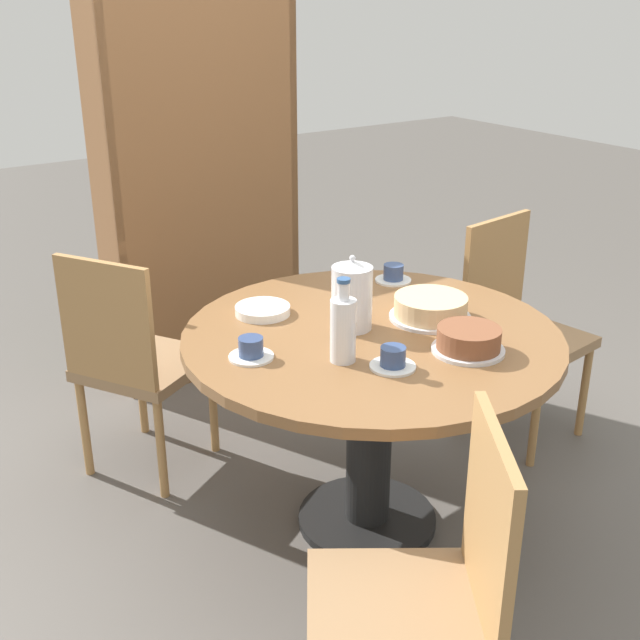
{
  "coord_description": "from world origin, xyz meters",
  "views": [
    {
      "loc": [
        -1.5,
        -1.88,
        1.8
      ],
      "look_at": [
        0.0,
        0.3,
        0.69
      ],
      "focal_mm": 45.0,
      "sensor_mm": 36.0,
      "label": 1
    }
  ],
  "objects_px": {
    "cup_c": "(393,275)",
    "chair_c": "(134,359)",
    "water_bottle": "(343,328)",
    "bookshelf": "(202,206)",
    "coffee_pot": "(352,295)",
    "cake_main": "(430,308)",
    "chair_a": "(426,596)",
    "cake_second": "(469,340)",
    "cup_b": "(393,359)",
    "cup_a": "(251,350)",
    "chair_b": "(517,324)"
  },
  "relations": [
    {
      "from": "cup_c",
      "to": "chair_c",
      "type": "bearing_deg",
      "value": 154.05
    },
    {
      "from": "water_bottle",
      "to": "cup_c",
      "type": "distance_m",
      "value": 0.74
    },
    {
      "from": "bookshelf",
      "to": "coffee_pot",
      "type": "height_order",
      "value": "bookshelf"
    },
    {
      "from": "chair_c",
      "to": "cake_main",
      "type": "distance_m",
      "value": 1.14
    },
    {
      "from": "chair_a",
      "to": "chair_c",
      "type": "distance_m",
      "value": 1.59
    },
    {
      "from": "chair_c",
      "to": "water_bottle",
      "type": "xyz_separation_m",
      "value": [
        0.32,
        -0.89,
        0.37
      ]
    },
    {
      "from": "chair_c",
      "to": "cake_main",
      "type": "relative_size",
      "value": 3.31
    },
    {
      "from": "cake_second",
      "to": "cup_c",
      "type": "distance_m",
      "value": 0.66
    },
    {
      "from": "chair_c",
      "to": "bookshelf",
      "type": "height_order",
      "value": "bookshelf"
    },
    {
      "from": "chair_c",
      "to": "cake_second",
      "type": "distance_m",
      "value": 1.3
    },
    {
      "from": "coffee_pot",
      "to": "cake_second",
      "type": "xyz_separation_m",
      "value": [
        0.19,
        -0.35,
        -0.08
      ]
    },
    {
      "from": "cake_main",
      "to": "bookshelf",
      "type": "bearing_deg",
      "value": 93.81
    },
    {
      "from": "water_bottle",
      "to": "cup_b",
      "type": "relative_size",
      "value": 1.89
    },
    {
      "from": "chair_a",
      "to": "cup_a",
      "type": "distance_m",
      "value": 0.91
    },
    {
      "from": "bookshelf",
      "to": "coffee_pot",
      "type": "bearing_deg",
      "value": 83.23
    },
    {
      "from": "cake_second",
      "to": "cup_a",
      "type": "xyz_separation_m",
      "value": [
        -0.58,
        0.34,
        -0.01
      ]
    },
    {
      "from": "chair_b",
      "to": "cake_main",
      "type": "distance_m",
      "value": 0.78
    },
    {
      "from": "bookshelf",
      "to": "cake_second",
      "type": "distance_m",
      "value": 1.76
    },
    {
      "from": "bookshelf",
      "to": "cup_a",
      "type": "distance_m",
      "value": 1.53
    },
    {
      "from": "chair_a",
      "to": "cup_a",
      "type": "relative_size",
      "value": 6.62
    },
    {
      "from": "cake_main",
      "to": "cake_second",
      "type": "bearing_deg",
      "value": -107.0
    },
    {
      "from": "cup_b",
      "to": "cup_a",
      "type": "bearing_deg",
      "value": 136.39
    },
    {
      "from": "cup_c",
      "to": "cup_a",
      "type": "bearing_deg",
      "value": -160.2
    },
    {
      "from": "water_bottle",
      "to": "cup_a",
      "type": "bearing_deg",
      "value": 141.71
    },
    {
      "from": "cake_second",
      "to": "cup_a",
      "type": "bearing_deg",
      "value": 149.3
    },
    {
      "from": "coffee_pot",
      "to": "cake_main",
      "type": "xyz_separation_m",
      "value": [
        0.27,
        -0.09,
        -0.08
      ]
    },
    {
      "from": "chair_c",
      "to": "cup_b",
      "type": "distance_m",
      "value": 1.14
    },
    {
      "from": "chair_c",
      "to": "cake_main",
      "type": "height_order",
      "value": "chair_c"
    },
    {
      "from": "chair_b",
      "to": "cup_c",
      "type": "xyz_separation_m",
      "value": [
        -0.55,
        0.15,
        0.29
      ]
    },
    {
      "from": "cup_b",
      "to": "cup_c",
      "type": "relative_size",
      "value": 1.0
    },
    {
      "from": "chair_b",
      "to": "cake_main",
      "type": "xyz_separation_m",
      "value": [
        -0.69,
        -0.21,
        0.3
      ]
    },
    {
      "from": "chair_c",
      "to": "cake_second",
      "type": "xyz_separation_m",
      "value": [
        0.68,
        -1.06,
        0.3
      ]
    },
    {
      "from": "water_bottle",
      "to": "cup_b",
      "type": "distance_m",
      "value": 0.17
    },
    {
      "from": "chair_b",
      "to": "cake_second",
      "type": "distance_m",
      "value": 0.95
    },
    {
      "from": "cake_second",
      "to": "cup_b",
      "type": "xyz_separation_m",
      "value": [
        -0.26,
        0.04,
        -0.01
      ]
    },
    {
      "from": "chair_a",
      "to": "coffee_pot",
      "type": "relative_size",
      "value": 3.64
    },
    {
      "from": "coffee_pot",
      "to": "cake_main",
      "type": "relative_size",
      "value": 0.91
    },
    {
      "from": "bookshelf",
      "to": "cake_main",
      "type": "relative_size",
      "value": 6.45
    },
    {
      "from": "cup_a",
      "to": "cup_b",
      "type": "xyz_separation_m",
      "value": [
        0.31,
        -0.3,
        0.0
      ]
    },
    {
      "from": "chair_b",
      "to": "cup_b",
      "type": "distance_m",
      "value": 1.15
    },
    {
      "from": "chair_c",
      "to": "bookshelf",
      "type": "bearing_deg",
      "value": -73.55
    },
    {
      "from": "chair_b",
      "to": "cup_a",
      "type": "distance_m",
      "value": 1.38
    },
    {
      "from": "coffee_pot",
      "to": "cup_c",
      "type": "relative_size",
      "value": 1.82
    },
    {
      "from": "coffee_pot",
      "to": "water_bottle",
      "type": "distance_m",
      "value": 0.25
    },
    {
      "from": "cup_b",
      "to": "water_bottle",
      "type": "bearing_deg",
      "value": 126.79
    },
    {
      "from": "cup_a",
      "to": "cup_c",
      "type": "relative_size",
      "value": 1.0
    },
    {
      "from": "bookshelf",
      "to": "cup_c",
      "type": "bearing_deg",
      "value": 101.68
    },
    {
      "from": "water_bottle",
      "to": "cup_a",
      "type": "xyz_separation_m",
      "value": [
        -0.22,
        0.17,
        -0.08
      ]
    },
    {
      "from": "chair_b",
      "to": "water_bottle",
      "type": "relative_size",
      "value": 3.5
    },
    {
      "from": "chair_c",
      "to": "cup_c",
      "type": "height_order",
      "value": "chair_c"
    }
  ]
}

